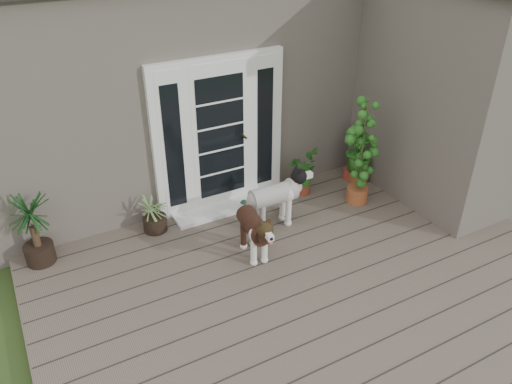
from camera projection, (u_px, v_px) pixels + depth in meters
name	position (u px, v px, depth m)	size (l,w,h in m)	color
deck	(319.00, 289.00, 5.85)	(6.20, 4.60, 0.12)	#6B5B4C
house_main	(177.00, 67.00, 8.30)	(7.40, 4.00, 3.10)	#665E54
house_wing	(451.00, 96.00, 7.11)	(1.60, 2.40, 3.10)	#665E54
door_unit	(220.00, 134.00, 6.85)	(1.90, 0.14, 2.15)	white
door_step	(228.00, 207.00, 7.23)	(1.60, 0.40, 0.05)	white
brindle_dog	(254.00, 233.00, 6.14)	(0.34, 0.78, 0.65)	#3D2016
white_dog	(273.00, 203.00, 6.68)	(0.37, 0.86, 0.72)	silver
spider_plant	(154.00, 212.00, 6.64)	(0.52, 0.52, 0.56)	#758F58
yucca	(33.00, 229.00, 5.95)	(0.67, 0.67, 0.97)	black
herb_a	(303.00, 175.00, 7.47)	(0.48, 0.48, 0.62)	#19591A
herb_b	(353.00, 160.00, 7.86)	(0.41, 0.41, 0.62)	#245418
herb_c	(359.00, 163.00, 7.77)	(0.41, 0.41, 0.64)	#245217
sapling	(362.00, 151.00, 7.00)	(0.48, 0.48, 1.62)	#1F4D16
clog_left	(248.00, 205.00, 7.24)	(0.12, 0.26, 0.08)	#163721
clog_right	(286.00, 213.00, 7.06)	(0.14, 0.30, 0.09)	black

